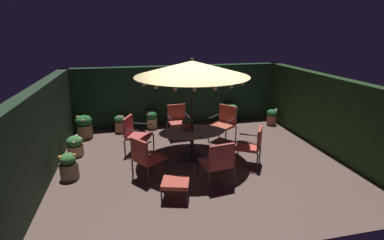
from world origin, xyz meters
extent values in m
cube|color=brown|center=(0.00, 0.00, -0.01)|extent=(7.49, 6.58, 0.02)
cube|color=#183320|center=(0.00, 3.14, 1.00)|extent=(7.49, 0.30, 2.01)
cube|color=#1E2F20|center=(-3.60, 0.00, 1.00)|extent=(0.30, 6.58, 2.01)
cube|color=#1C3318|center=(3.60, 0.00, 1.00)|extent=(0.30, 6.58, 2.01)
cylinder|color=#2B2A34|center=(-0.14, 0.20, 0.01)|extent=(0.68, 0.68, 0.03)
cylinder|color=#2B2A34|center=(-0.14, 0.20, 0.34)|extent=(0.09, 0.09, 0.67)
ellipsoid|color=gray|center=(-0.14, 0.20, 0.69)|extent=(1.69, 1.12, 0.03)
cylinder|color=#302A2E|center=(-0.14, 0.20, 1.12)|extent=(0.06, 0.06, 2.24)
cone|color=#D3B879|center=(-0.14, 0.20, 2.30)|extent=(2.77, 2.77, 0.36)
sphere|color=#302A2E|center=(-0.14, 0.20, 2.52)|extent=(0.07, 0.07, 0.07)
sphere|color=#F9DB8C|center=(1.13, 0.26, 2.06)|extent=(0.10, 0.10, 0.10)
sphere|color=#F9DB8C|center=(1.03, 0.69, 2.06)|extent=(0.10, 0.10, 0.10)
sphere|color=#F9DB8C|center=(0.80, 1.06, 2.06)|extent=(0.10, 0.10, 0.10)
sphere|color=#F9DB8C|center=(0.48, 1.31, 2.06)|extent=(0.10, 0.10, 0.10)
sphere|color=#F9DB8C|center=(0.06, 1.46, 2.06)|extent=(0.10, 0.10, 0.10)
sphere|color=#F9DB8C|center=(-0.40, 1.45, 2.06)|extent=(0.10, 0.10, 0.10)
sphere|color=#F9DB8C|center=(-0.80, 1.29, 2.06)|extent=(0.10, 0.10, 0.10)
sphere|color=#F9DB8C|center=(-1.14, 0.99, 2.06)|extent=(0.10, 0.10, 0.10)
sphere|color=#F9DB8C|center=(-1.33, 0.66, 2.06)|extent=(0.10, 0.10, 0.10)
sphere|color=#F9DB8C|center=(-1.41, 0.22, 2.06)|extent=(0.10, 0.10, 0.10)
sphere|color=#F9DB8C|center=(-1.32, -0.27, 2.06)|extent=(0.10, 0.10, 0.10)
sphere|color=#F9DB8C|center=(-1.09, -0.64, 2.06)|extent=(0.10, 0.10, 0.10)
sphere|color=#F9DB8C|center=(-0.74, -0.92, 2.06)|extent=(0.10, 0.10, 0.10)
sphere|color=#F9DB8C|center=(-0.37, -1.05, 2.06)|extent=(0.10, 0.10, 0.10)
sphere|color=#F9DB8C|center=(0.05, -1.06, 2.06)|extent=(0.10, 0.10, 0.10)
sphere|color=#F9DB8C|center=(0.45, -0.93, 2.06)|extent=(0.10, 0.10, 0.10)
sphere|color=#F9DB8C|center=(0.81, -0.64, 2.06)|extent=(0.10, 0.10, 0.10)
sphere|color=#F9DB8C|center=(1.03, -0.29, 2.06)|extent=(0.10, 0.10, 0.10)
cylinder|color=#A56247|center=(-0.27, 0.28, 0.75)|extent=(0.12, 0.12, 0.09)
cylinder|color=#A9664D|center=(-0.27, 0.28, 0.86)|extent=(0.26, 0.26, 0.13)
ellipsoid|color=#256635|center=(-0.27, 0.28, 0.98)|extent=(0.23, 0.23, 0.14)
sphere|color=#A83F76|center=(-0.27, 0.28, 1.03)|extent=(0.08, 0.08, 0.08)
cylinder|color=#2F2D33|center=(0.06, 1.37, 0.22)|extent=(0.04, 0.04, 0.45)
cylinder|color=#2F2D33|center=(-0.51, 1.33, 0.22)|extent=(0.04, 0.04, 0.45)
cylinder|color=#2F2D33|center=(0.02, 1.92, 0.22)|extent=(0.04, 0.04, 0.45)
cylinder|color=#2F2D33|center=(-0.55, 1.87, 0.22)|extent=(0.04, 0.04, 0.45)
cube|color=#B35043|center=(-0.24, 1.62, 0.48)|extent=(0.60, 0.57, 0.07)
cube|color=#B35043|center=(-0.26, 1.88, 0.76)|extent=(0.55, 0.10, 0.47)
cylinder|color=#2F2D33|center=(0.04, 1.65, 0.68)|extent=(0.07, 0.52, 0.04)
cylinder|color=#2F2D33|center=(-0.53, 1.60, 0.68)|extent=(0.07, 0.52, 0.04)
cylinder|color=#2A292C|center=(-1.08, 0.90, 0.22)|extent=(0.04, 0.04, 0.45)
cylinder|color=#2A292C|center=(-1.29, 0.36, 0.22)|extent=(0.04, 0.04, 0.45)
cylinder|color=#2A292C|center=(-1.63, 1.12, 0.22)|extent=(0.04, 0.04, 0.45)
cylinder|color=#2A292C|center=(-1.85, 0.59, 0.22)|extent=(0.04, 0.04, 0.45)
cube|color=#BA4849|center=(-1.46, 0.74, 0.48)|extent=(0.75, 0.74, 0.07)
cube|color=#BA4849|center=(-1.73, 0.85, 0.76)|extent=(0.26, 0.53, 0.48)
cylinder|color=#2A292C|center=(-1.35, 1.01, 0.74)|extent=(0.54, 0.25, 0.04)
cylinder|color=#2A292C|center=(-1.57, 0.48, 0.74)|extent=(0.54, 0.25, 0.04)
cylinder|color=#2F2E34|center=(-1.21, -0.26, 0.21)|extent=(0.04, 0.04, 0.42)
cylinder|color=#2F2E34|center=(-0.90, -0.69, 0.21)|extent=(0.04, 0.04, 0.42)
cylinder|color=#2F2E34|center=(-1.68, -0.60, 0.21)|extent=(0.04, 0.04, 0.42)
cylinder|color=#2F2E34|center=(-1.37, -1.03, 0.21)|extent=(0.04, 0.04, 0.42)
cube|color=#B44239|center=(-1.29, -0.64, 0.45)|extent=(0.77, 0.76, 0.07)
cube|color=#B44239|center=(-1.52, -0.81, 0.73)|extent=(0.35, 0.45, 0.49)
cylinder|color=#2F2E34|center=(-1.45, -0.43, 0.70)|extent=(0.47, 0.36, 0.04)
cylinder|color=#2F2E34|center=(-1.13, -0.86, 0.70)|extent=(0.47, 0.36, 0.04)
cylinder|color=#292933|center=(-0.27, -0.96, 0.22)|extent=(0.04, 0.04, 0.44)
cylinder|color=#292933|center=(0.30, -0.88, 0.22)|extent=(0.04, 0.04, 0.44)
cylinder|color=#292933|center=(-0.19, -1.54, 0.22)|extent=(0.04, 0.04, 0.44)
cylinder|color=#292933|center=(0.39, -1.46, 0.22)|extent=(0.04, 0.04, 0.44)
cube|color=#B34946|center=(0.06, -1.21, 0.48)|extent=(0.65, 0.65, 0.07)
cube|color=#B34946|center=(0.10, -1.49, 0.76)|extent=(0.56, 0.14, 0.49)
cylinder|color=#292933|center=(-0.23, -1.25, 0.70)|extent=(0.11, 0.56, 0.04)
cylinder|color=#292933|center=(0.35, -1.17, 0.70)|extent=(0.11, 0.56, 0.04)
cylinder|color=#293031|center=(0.69, -0.64, 0.22)|extent=(0.04, 0.04, 0.44)
cylinder|color=#293031|center=(0.98, -0.17, 0.22)|extent=(0.04, 0.04, 0.44)
cylinder|color=#293031|center=(1.16, -0.92, 0.22)|extent=(0.04, 0.04, 0.44)
cylinder|color=#293031|center=(1.45, -0.46, 0.22)|extent=(0.04, 0.04, 0.44)
cube|color=#C0483C|center=(1.07, -0.55, 0.48)|extent=(0.74, 0.74, 0.07)
cube|color=#C0483C|center=(1.30, -0.68, 0.75)|extent=(0.33, 0.48, 0.47)
cylinder|color=#293031|center=(0.93, -0.78, 0.68)|extent=(0.47, 0.31, 0.04)
cylinder|color=#293031|center=(1.22, -0.31, 0.68)|extent=(0.47, 0.31, 0.04)
cylinder|color=#312B34|center=(0.94, 0.68, 0.22)|extent=(0.04, 0.04, 0.44)
cylinder|color=#312B34|center=(0.56, 1.15, 0.22)|extent=(0.04, 0.04, 0.44)
cylinder|color=#312B34|center=(1.38, 1.03, 0.22)|extent=(0.04, 0.04, 0.44)
cylinder|color=#312B34|center=(1.01, 1.50, 0.22)|extent=(0.04, 0.04, 0.44)
cube|color=#B9533D|center=(0.97, 1.09, 0.48)|extent=(0.80, 0.80, 0.07)
cube|color=#B9533D|center=(1.18, 1.26, 0.78)|extent=(0.40, 0.48, 0.53)
cylinder|color=#312B34|center=(1.16, 0.86, 0.71)|extent=(0.45, 0.37, 0.04)
cylinder|color=#312B34|center=(0.78, 1.33, 0.71)|extent=(0.45, 0.37, 0.04)
cylinder|color=#2C2C2B|center=(-1.06, -1.35, 0.15)|extent=(0.03, 0.03, 0.31)
cylinder|color=#2C2C2B|center=(-0.59, -1.49, 0.15)|extent=(0.03, 0.03, 0.31)
cylinder|color=#2C2C2B|center=(-1.18, -1.77, 0.15)|extent=(0.03, 0.03, 0.31)
cylinder|color=#2C2C2B|center=(-0.70, -1.90, 0.15)|extent=(0.03, 0.03, 0.31)
cube|color=#B9483B|center=(-0.88, -1.63, 0.35)|extent=(0.63, 0.59, 0.08)
cylinder|color=tan|center=(-3.12, 0.96, 0.14)|extent=(0.40, 0.40, 0.28)
ellipsoid|color=#377338|center=(-3.12, 0.96, 0.39)|extent=(0.41, 0.41, 0.29)
sphere|color=beige|center=(-2.99, 0.93, 0.45)|extent=(0.10, 0.10, 0.10)
sphere|color=silver|center=(-3.09, 1.13, 0.47)|extent=(0.09, 0.09, 0.09)
sphere|color=silver|center=(-3.23, 0.99, 0.47)|extent=(0.07, 0.07, 0.07)
sphere|color=silver|center=(-3.11, 0.79, 0.42)|extent=(0.09, 0.09, 0.09)
cylinder|color=#896A4A|center=(1.84, 2.81, 0.17)|extent=(0.50, 0.50, 0.35)
ellipsoid|color=#2C643C|center=(1.84, 2.81, 0.50)|extent=(0.56, 0.56, 0.39)
sphere|color=red|center=(2.01, 2.83, 0.53)|extent=(0.07, 0.07, 0.07)
sphere|color=red|center=(1.75, 2.94, 0.57)|extent=(0.07, 0.07, 0.07)
sphere|color=red|center=(1.73, 2.69, 0.55)|extent=(0.09, 0.09, 0.09)
cylinder|color=#A55B45|center=(3.12, 2.16, 0.17)|extent=(0.32, 0.32, 0.33)
ellipsoid|color=#21592C|center=(3.12, 2.16, 0.43)|extent=(0.35, 0.35, 0.25)
sphere|color=silver|center=(3.26, 2.16, 0.51)|extent=(0.10, 0.10, 0.10)
sphere|color=beige|center=(3.11, 2.28, 0.47)|extent=(0.08, 0.08, 0.08)
sphere|color=silver|center=(3.03, 2.18, 0.43)|extent=(0.07, 0.07, 0.07)
sphere|color=silver|center=(3.12, 2.04, 0.43)|extent=(0.10, 0.10, 0.10)
cylinder|color=#AE6A42|center=(-0.14, 2.77, 0.14)|extent=(0.45, 0.45, 0.27)
ellipsoid|color=#1D5E32|center=(-0.14, 2.77, 0.42)|extent=(0.53, 0.53, 0.37)
sphere|color=red|center=(0.07, 2.78, 0.48)|extent=(0.07, 0.07, 0.07)
sphere|color=#CA3545|center=(-0.20, 2.89, 0.44)|extent=(0.08, 0.08, 0.08)
sphere|color=#C1223F|center=(-0.25, 2.60, 0.54)|extent=(0.09, 0.09, 0.09)
cylinder|color=olive|center=(-3.04, 2.25, 0.21)|extent=(0.46, 0.46, 0.41)
ellipsoid|color=#1D5B29|center=(-3.04, 2.25, 0.54)|extent=(0.48, 0.48, 0.34)
sphere|color=#EE7C46|center=(-2.91, 2.26, 0.64)|extent=(0.09, 0.09, 0.09)
sphere|color=orange|center=(-3.05, 2.41, 0.55)|extent=(0.06, 0.06, 0.06)
sphere|color=orange|center=(-3.21, 2.28, 0.66)|extent=(0.10, 0.10, 0.10)
sphere|color=orange|center=(-3.03, 2.06, 0.61)|extent=(0.09, 0.09, 0.09)
cylinder|color=#B06B4D|center=(-2.00, 2.52, 0.18)|extent=(0.33, 0.33, 0.36)
ellipsoid|color=#276434|center=(-2.00, 2.52, 0.45)|extent=(0.33, 0.33, 0.23)
sphere|color=#E8537F|center=(-1.90, 2.52, 0.52)|extent=(0.08, 0.08, 0.08)
sphere|color=#EE4E72|center=(-1.99, 2.61, 0.47)|extent=(0.07, 0.07, 0.07)
sphere|color=#DA4E63|center=(-2.09, 2.53, 0.48)|extent=(0.10, 0.10, 0.10)
sphere|color=#EE4A6B|center=(-1.99, 2.44, 0.53)|extent=(0.10, 0.10, 0.10)
cylinder|color=tan|center=(-0.96, 2.70, 0.17)|extent=(0.36, 0.36, 0.35)
ellipsoid|color=#1A602E|center=(-0.96, 2.70, 0.45)|extent=(0.38, 0.38, 0.27)
sphere|color=#BC3582|center=(-0.87, 2.70, 0.49)|extent=(0.10, 0.10, 0.10)
sphere|color=#B34478|center=(-0.88, 2.82, 0.49)|extent=(0.08, 0.08, 0.08)
sphere|color=#B03389|center=(-1.01, 2.80, 0.54)|extent=(0.07, 0.07, 0.07)
sphere|color=#BC368B|center=(-1.11, 2.74, 0.54)|extent=(0.09, 0.09, 0.09)
sphere|color=#BC3C83|center=(-1.05, 2.58, 0.50)|extent=(0.10, 0.10, 0.10)
sphere|color=#AF3372|center=(-0.90, 2.64, 0.48)|extent=(0.07, 0.07, 0.07)
cylinder|color=#7B6950|center=(-3.05, -0.33, 0.19)|extent=(0.40, 0.40, 0.38)
ellipsoid|color=#326A31|center=(-3.05, -0.33, 0.48)|extent=(0.36, 0.36, 0.25)
sphere|color=#ED8445|center=(-2.91, -0.32, 0.56)|extent=(0.08, 0.08, 0.08)
sphere|color=orange|center=(-3.02, -0.21, 0.54)|extent=(0.08, 0.08, 0.08)
sphere|color=orange|center=(-3.20, -0.36, 0.55)|extent=(0.09, 0.09, 0.09)
sphere|color=orange|center=(-3.08, -0.42, 0.48)|extent=(0.07, 0.07, 0.07)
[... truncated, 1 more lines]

